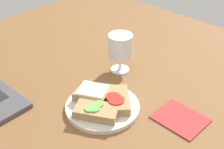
% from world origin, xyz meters
% --- Properties ---
extents(wooden_table, '(1.40, 1.40, 0.03)m').
position_xyz_m(wooden_table, '(0.00, 0.00, 0.01)').
color(wooden_table, brown).
rests_on(wooden_table, ground).
extents(plate, '(0.21, 0.21, 0.01)m').
position_xyz_m(plate, '(-0.04, -0.08, 0.04)').
color(plate, silver).
rests_on(plate, wooden_table).
extents(sandwich_with_tomato, '(0.13, 0.13, 0.03)m').
position_xyz_m(sandwich_with_tomato, '(-0.01, -0.10, 0.06)').
color(sandwich_with_tomato, '#A88456').
rests_on(sandwich_with_tomato, plate).
extents(sandwich_with_cheese, '(0.10, 0.11, 0.03)m').
position_xyz_m(sandwich_with_cheese, '(-0.04, -0.03, 0.06)').
color(sandwich_with_cheese, '#A88456').
rests_on(sandwich_with_cheese, plate).
extents(sandwich_with_cucumber, '(0.11, 0.13, 0.03)m').
position_xyz_m(sandwich_with_cucumber, '(-0.08, -0.09, 0.06)').
color(sandwich_with_cucumber, '#A88456').
rests_on(sandwich_with_cucumber, plate).
extents(wine_glass, '(0.08, 0.08, 0.13)m').
position_xyz_m(wine_glass, '(0.15, 0.02, 0.12)').
color(wine_glass, white).
rests_on(wine_glass, wooden_table).
extents(napkin, '(0.11, 0.14, 0.00)m').
position_xyz_m(napkin, '(0.07, -0.27, 0.03)').
color(napkin, '#B23333').
rests_on(napkin, wooden_table).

